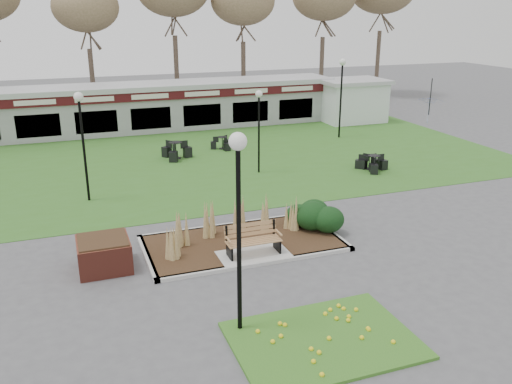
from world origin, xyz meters
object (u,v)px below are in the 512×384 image
object	(u,v)px
lamp_post_far_right	(342,81)
bistro_set_c	(369,165)
bistro_set_d	(373,166)
bistro_set_a	(176,153)
park_bench	(253,239)
bistro_set_b	(222,145)
service_hut	(352,100)
lamp_post_near_left	(238,191)
lamp_post_mid_right	(259,113)
lamp_post_far_left	(81,123)
food_pavilion	(147,107)
patio_umbrella	(429,110)
brick_planter	(104,254)

from	to	relation	value
lamp_post_far_right	bistro_set_c	world-z (taller)	lamp_post_far_right
bistro_set_c	bistro_set_d	xyz separation A→B (m)	(0.06, -0.29, 0.02)
bistro_set_a	bistro_set_c	size ratio (longest dim) A/B	1.27
lamp_post_far_right	park_bench	bearing A→B (deg)	-127.28
bistro_set_a	bistro_set_b	world-z (taller)	bistro_set_a
bistro_set_a	bistro_set_c	bearing A→B (deg)	-31.58
service_hut	bistro_set_b	distance (m)	11.45
bistro_set_a	bistro_set_d	distance (m)	9.92
lamp_post_near_left	lamp_post_mid_right	xyz separation A→B (m)	(5.00, 12.19, -0.74)
lamp_post_far_right	lamp_post_far_left	size ratio (longest dim) A/B	1.06
lamp_post_far_left	bistro_set_b	distance (m)	10.12
food_pavilion	service_hut	bearing A→B (deg)	-8.27
lamp_post_far_left	bistro_set_a	distance (m)	7.44
lamp_post_far_right	bistro_set_c	size ratio (longest dim) A/B	3.64
park_bench	lamp_post_far_left	xyz separation A→B (m)	(-4.44, 7.13, 2.58)
food_pavilion	lamp_post_mid_right	world-z (taller)	lamp_post_mid_right
lamp_post_near_left	lamp_post_mid_right	world-z (taller)	lamp_post_near_left
food_pavilion	lamp_post_mid_right	distance (m)	11.83
bistro_set_b	lamp_post_mid_right	bearing A→B (deg)	-86.24
lamp_post_far_left	bistro_set_c	xyz separation A→B (m)	(12.90, -0.01, -2.92)
bistro_set_a	bistro_set_b	distance (m)	3.03
lamp_post_near_left	bistro_set_c	size ratio (longest dim) A/B	3.84
lamp_post_mid_right	bistro_set_b	world-z (taller)	lamp_post_mid_right
service_hut	bistro_set_c	distance (m)	11.83
lamp_post_far_right	bistro_set_d	world-z (taller)	lamp_post_far_right
food_pavilion	patio_umbrella	xyz separation A→B (m)	(16.00, -6.96, -0.05)
service_hut	lamp_post_mid_right	size ratio (longest dim) A/B	1.14
brick_planter	lamp_post_mid_right	world-z (taller)	lamp_post_mid_right
service_hut	lamp_post_near_left	bearing A→B (deg)	-125.21
lamp_post_far_right	bistro_set_a	size ratio (longest dim) A/B	2.86
patio_umbrella	bistro_set_c	bearing A→B (deg)	-143.20
food_pavilion	lamp_post_far_right	bearing A→B (deg)	-30.55
brick_planter	bistro_set_a	bearing A→B (deg)	68.12
brick_planter	bistro_set_a	size ratio (longest dim) A/B	0.93
park_bench	brick_planter	distance (m)	4.47
park_bench	lamp_post_far_left	bearing A→B (deg)	121.90
food_pavilion	bistro_set_c	bearing A→B (deg)	-56.09
food_pavilion	bistro_set_c	world-z (taller)	food_pavilion
lamp_post_near_left	bistro_set_a	distance (m)	16.38
food_pavilion	patio_umbrella	bearing A→B (deg)	-23.52
service_hut	lamp_post_far_right	distance (m)	5.54
bistro_set_a	lamp_post_near_left	bearing A→B (deg)	-96.68
brick_planter	patio_umbrella	bearing A→B (deg)	30.47
food_pavilion	lamp_post_near_left	size ratio (longest dim) A/B	5.06
lamp_post_far_left	bistro_set_b	xyz separation A→B (m)	(7.45, 6.19, -2.93)
brick_planter	lamp_post_far_right	xyz separation A→B (m)	(14.76, 12.85, 2.88)
park_bench	bistro_set_a	distance (m)	12.20
service_hut	lamp_post_mid_right	world-z (taller)	lamp_post_mid_right
park_bench	lamp_post_mid_right	bearing A→B (deg)	68.45
bistro_set_a	lamp_post_far_left	bearing A→B (deg)	-132.41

